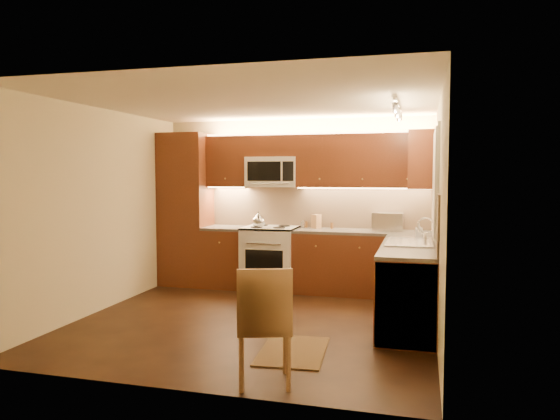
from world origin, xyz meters
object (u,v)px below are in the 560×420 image
(microwave, at_px, (273,172))
(soap_bottle, at_px, (419,230))
(knife_block, at_px, (316,221))
(dining_chair, at_px, (264,324))
(stove, at_px, (270,258))
(kettle, at_px, (259,220))
(toaster_oven, at_px, (388,222))
(sink, at_px, (409,236))

(microwave, xyz_separation_m, soap_bottle, (2.10, -0.68, -0.73))
(knife_block, xyz_separation_m, dining_chair, (0.27, -3.52, -0.51))
(stove, height_order, dining_chair, dining_chair)
(dining_chair, bearing_deg, kettle, 89.68)
(microwave, relative_size, knife_block, 3.80)
(stove, bearing_deg, kettle, -130.54)
(microwave, relative_size, toaster_oven, 1.80)
(stove, relative_size, sink, 1.07)
(microwave, xyz_separation_m, kettle, (-0.13, -0.29, -0.69))
(knife_block, xyz_separation_m, soap_bottle, (1.46, -0.71, -0.01))
(stove, height_order, knife_block, knife_block)
(sink, bearing_deg, toaster_oven, 104.22)
(sink, bearing_deg, knife_block, 136.27)
(microwave, bearing_deg, soap_bottle, -17.93)
(kettle, relative_size, toaster_oven, 0.54)
(knife_block, bearing_deg, stove, -145.69)
(microwave, height_order, knife_block, microwave)
(stove, distance_m, toaster_oven, 1.78)
(stove, distance_m, dining_chair, 3.48)
(kettle, height_order, toaster_oven, toaster_oven)
(dining_chair, bearing_deg, knife_block, 75.89)
(knife_block, bearing_deg, soap_bottle, -6.53)
(kettle, distance_m, soap_bottle, 2.27)
(microwave, bearing_deg, knife_block, 3.05)
(microwave, distance_m, dining_chair, 3.81)
(stove, xyz_separation_m, kettle, (-0.13, -0.16, 0.57))
(sink, distance_m, dining_chair, 2.52)
(sink, xyz_separation_m, dining_chair, (-1.08, -2.23, -0.49))
(soap_bottle, height_order, dining_chair, soap_bottle)
(microwave, distance_m, toaster_oven, 1.82)
(kettle, relative_size, knife_block, 1.15)
(stove, xyz_separation_m, dining_chair, (0.92, -3.35, 0.03))
(knife_block, bearing_deg, sink, -24.10)
(stove, height_order, sink, sink)
(stove, bearing_deg, microwave, 90.00)
(stove, relative_size, knife_block, 4.60)
(sink, xyz_separation_m, kettle, (-2.13, 0.97, 0.06))
(stove, xyz_separation_m, toaster_oven, (1.68, 0.12, 0.57))
(kettle, bearing_deg, sink, -42.07)
(kettle, distance_m, knife_block, 0.85)
(toaster_oven, height_order, dining_chair, toaster_oven)
(kettle, height_order, knife_block, kettle)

